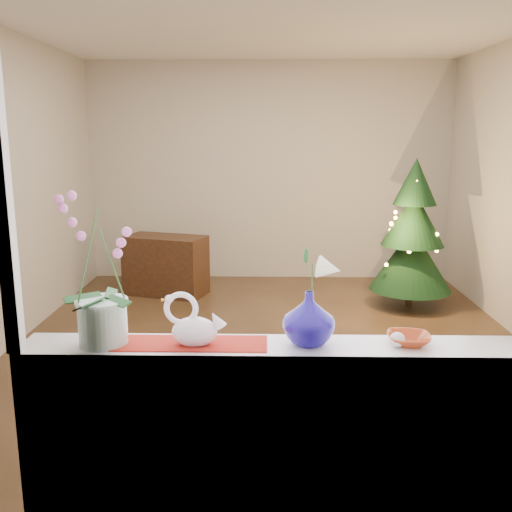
{
  "coord_description": "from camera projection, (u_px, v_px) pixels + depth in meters",
  "views": [
    {
      "loc": [
        -0.03,
        -4.7,
        1.81
      ],
      "look_at": [
        -0.1,
        -1.4,
        1.11
      ],
      "focal_mm": 40.0,
      "sensor_mm": 36.0,
      "label": 1
    }
  ],
  "objects": [
    {
      "name": "amber_dish",
      "position": [
        409.0,
        340.0,
        2.46
      ],
      "size": [
        0.17,
        0.17,
        0.04
      ],
      "primitive_type": "imported",
      "rotation": [
        0.0,
        0.0,
        -0.1
      ],
      "color": "#9A3112",
      "rests_on": "windowsill"
    },
    {
      "name": "window_frame",
      "position": [
        276.0,
        164.0,
        2.21
      ],
      "size": [
        2.22,
        0.06,
        1.6
      ],
      "primitive_type": null,
      "color": "white",
      "rests_on": "windowsill"
    },
    {
      "name": "runner",
      "position": [
        186.0,
        343.0,
        2.47
      ],
      "size": [
        0.7,
        0.2,
        0.01
      ],
      "primitive_type": "cube",
      "color": "maroon",
      "rests_on": "windowsill"
    },
    {
      "name": "ceiling",
      "position": [
        272.0,
        17.0,
        4.41
      ],
      "size": [
        5.0,
        5.0,
        0.0
      ],
      "primitive_type": "plane",
      "color": "white",
      "rests_on": "wall_back"
    },
    {
      "name": "orchid_pot",
      "position": [
        100.0,
        270.0,
        2.4
      ],
      "size": [
        0.25,
        0.25,
        0.66
      ],
      "primitive_type": null,
      "rotation": [
        0.0,
        0.0,
        -0.13
      ],
      "color": "silver",
      "rests_on": "windowsill"
    },
    {
      "name": "paperweight",
      "position": [
        397.0,
        340.0,
        2.43
      ],
      "size": [
        0.07,
        0.07,
        0.07
      ],
      "primitive_type": "sphere",
      "rotation": [
        0.0,
        0.0,
        -0.05
      ],
      "color": "silver",
      "rests_on": "windowsill"
    },
    {
      "name": "blue_vase",
      "position": [
        309.0,
        314.0,
        2.45
      ],
      "size": [
        0.31,
        0.31,
        0.27
      ],
      "primitive_type": "imported",
      "rotation": [
        0.0,
        0.0,
        0.22
      ],
      "color": "#0F065F",
      "rests_on": "windowsill"
    },
    {
      "name": "window_apron",
      "position": [
        273.0,
        456.0,
        2.48
      ],
      "size": [
        2.2,
        0.08,
        0.88
      ],
      "primitive_type": "cube",
      "color": "white",
      "rests_on": "ground"
    },
    {
      "name": "swan",
      "position": [
        194.0,
        320.0,
        2.43
      ],
      "size": [
        0.28,
        0.15,
        0.23
      ],
      "primitive_type": null,
      "rotation": [
        0.0,
        0.0,
        0.09
      ],
      "color": "white",
      "rests_on": "windowsill"
    },
    {
      "name": "side_table",
      "position": [
        166.0,
        265.0,
        6.55
      ],
      "size": [
        1.0,
        0.71,
        0.68
      ],
      "primitive_type": "cube",
      "rotation": [
        0.0,
        0.0,
        -0.31
      ],
      "color": "black",
      "rests_on": "ground"
    },
    {
      "name": "ground",
      "position": [
        270.0,
        346.0,
        4.98
      ],
      "size": [
        5.0,
        5.0,
        0.0
      ],
      "primitive_type": "plane",
      "color": "#352315",
      "rests_on": "ground"
    },
    {
      "name": "windowsill",
      "position": [
        274.0,
        349.0,
        2.47
      ],
      "size": [
        2.2,
        0.26,
        0.04
      ],
      "primitive_type": "cube",
      "color": "white",
      "rests_on": "window_apron"
    },
    {
      "name": "wall_front",
      "position": [
        275.0,
        254.0,
        2.25
      ],
      "size": [
        4.5,
        0.1,
        2.7
      ],
      "primitive_type": "cube",
      "color": "beige",
      "rests_on": "ground"
    },
    {
      "name": "xmas_tree",
      "position": [
        413.0,
        234.0,
        6.0
      ],
      "size": [
        1.02,
        1.02,
        1.58
      ],
      "primitive_type": null,
      "rotation": [
        0.0,
        0.0,
        -0.21
      ],
      "color": "black",
      "rests_on": "ground"
    },
    {
      "name": "wall_back",
      "position": [
        269.0,
        172.0,
        7.14
      ],
      "size": [
        4.5,
        0.1,
        2.7
      ],
      "primitive_type": "cube",
      "color": "beige",
      "rests_on": "ground"
    },
    {
      "name": "wall_left",
      "position": [
        0.0,
        191.0,
        4.74
      ],
      "size": [
        0.1,
        5.0,
        2.7
      ],
      "primitive_type": "cube",
      "color": "beige",
      "rests_on": "ground"
    },
    {
      "name": "lily",
      "position": [
        310.0,
        261.0,
        2.4
      ],
      "size": [
        0.15,
        0.09,
        0.2
      ],
      "primitive_type": null,
      "color": "white",
      "rests_on": "blue_vase"
    }
  ]
}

